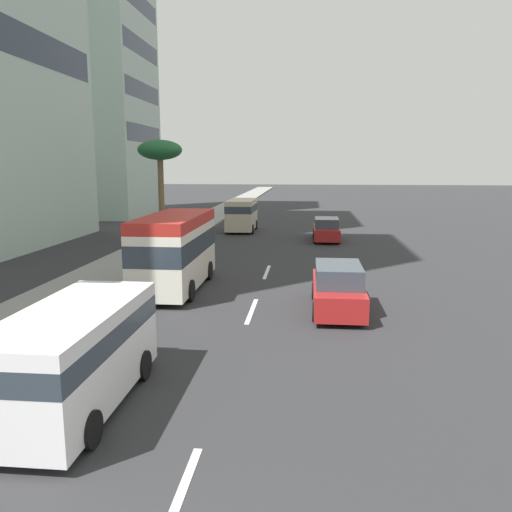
# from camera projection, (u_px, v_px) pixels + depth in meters

# --- Properties ---
(ground_plane) EXTENTS (198.00, 198.00, 0.00)m
(ground_plane) POSITION_uv_depth(u_px,v_px,m) (279.00, 240.00, 35.60)
(ground_plane) COLOR #2D2D30
(sidewalk_right) EXTENTS (162.00, 3.33, 0.15)m
(sidewalk_right) POSITION_uv_depth(u_px,v_px,m) (172.00, 238.00, 36.33)
(sidewalk_right) COLOR gray
(sidewalk_right) RESTS_ON ground_plane
(lane_stripe_near) EXTENTS (3.20, 0.16, 0.01)m
(lane_stripe_near) POSITION_uv_depth(u_px,v_px,m) (177.00, 505.00, 7.98)
(lane_stripe_near) COLOR silver
(lane_stripe_near) RESTS_ON ground_plane
(lane_stripe_mid) EXTENTS (3.20, 0.16, 0.01)m
(lane_stripe_mid) POSITION_uv_depth(u_px,v_px,m) (252.00, 311.00, 18.52)
(lane_stripe_mid) COLOR silver
(lane_stripe_mid) RESTS_ON ground_plane
(lane_stripe_far) EXTENTS (3.20, 0.16, 0.01)m
(lane_stripe_far) POSITION_uv_depth(u_px,v_px,m) (267.00, 272.00, 25.19)
(lane_stripe_far) COLOR silver
(lane_stripe_far) RESTS_ON ground_plane
(car_lead) EXTENTS (4.45, 1.80, 1.57)m
(car_lead) POSITION_uv_depth(u_px,v_px,m) (326.00, 230.00, 35.46)
(car_lead) COLOR #A51E1E
(car_lead) RESTS_ON ground_plane
(car_second) EXTENTS (4.69, 1.81, 1.71)m
(car_second) POSITION_uv_depth(u_px,v_px,m) (338.00, 289.00, 18.48)
(car_second) COLOR #A51E1E
(car_second) RESTS_ON ground_plane
(minibus_third) EXTENTS (6.56, 2.31, 3.13)m
(minibus_third) POSITION_uv_depth(u_px,v_px,m) (175.00, 249.00, 21.51)
(minibus_third) COLOR silver
(minibus_third) RESTS_ON ground_plane
(van_fourth) EXTENTS (4.69, 2.14, 2.47)m
(van_fourth) POSITION_uv_depth(u_px,v_px,m) (242.00, 213.00, 40.23)
(van_fourth) COLOR beige
(van_fourth) RESTS_ON ground_plane
(van_fifth) EXTENTS (5.21, 2.14, 2.20)m
(van_fifth) POSITION_uv_depth(u_px,v_px,m) (75.00, 351.00, 11.00)
(van_fifth) COLOR white
(van_fifth) RESTS_ON ground_plane
(pedestrian_near_lamp) EXTENTS (0.38, 0.38, 1.72)m
(pedestrian_near_lamp) POSITION_uv_depth(u_px,v_px,m) (151.00, 227.00, 33.85)
(pedestrian_near_lamp) COLOR #333338
(pedestrian_near_lamp) RESTS_ON sidewalk_right
(palm_tree) EXTENTS (3.05, 3.05, 6.68)m
(palm_tree) POSITION_uv_depth(u_px,v_px,m) (160.00, 153.00, 35.67)
(palm_tree) COLOR brown
(palm_tree) RESTS_ON sidewalk_right
(office_tower_far) EXTENTS (11.30, 10.55, 33.92)m
(office_tower_far) POSITION_uv_depth(u_px,v_px,m) (89.00, 41.00, 50.40)
(office_tower_far) COLOR #B2C6BC
(office_tower_far) RESTS_ON ground_plane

